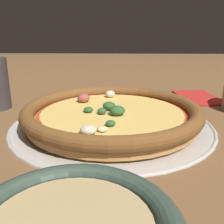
{
  "coord_description": "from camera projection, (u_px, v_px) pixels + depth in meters",
  "views": [
    {
      "loc": [
        -0.47,
        -0.01,
        0.18
      ],
      "look_at": [
        0.0,
        0.0,
        0.03
      ],
      "focal_mm": 42.0,
      "sensor_mm": 36.0,
      "label": 1
    }
  ],
  "objects": [
    {
      "name": "pizza_tray",
      "position": [
        112.0,
        124.0,
        0.5
      ],
      "size": [
        0.38,
        0.38,
        0.01
      ],
      "color": "#B7B2A8",
      "rests_on": "ground_plane"
    },
    {
      "name": "napkin",
      "position": [
        198.0,
        97.0,
        0.7
      ],
      "size": [
        0.17,
        0.11,
        0.01
      ],
      "rotation": [
        0.0,
        0.0,
        0.12
      ],
      "color": "#B2231E",
      "rests_on": "ground_plane"
    },
    {
      "name": "fork",
      "position": [
        172.0,
        95.0,
        0.72
      ],
      "size": [
        0.11,
        0.14,
        0.0
      ],
      "rotation": [
        0.0,
        0.0,
        7.2
      ],
      "color": "#B7B7BC",
      "rests_on": "ground_plane"
    },
    {
      "name": "ground_plane",
      "position": [
        112.0,
        125.0,
        0.5
      ],
      "size": [
        3.0,
        3.0,
        0.0
      ],
      "primitive_type": "plane",
      "color": "brown"
    },
    {
      "name": "pizza",
      "position": [
        112.0,
        113.0,
        0.5
      ],
      "size": [
        0.34,
        0.34,
        0.04
      ],
      "color": "#BC7F42",
      "rests_on": "pizza_tray"
    }
  ]
}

